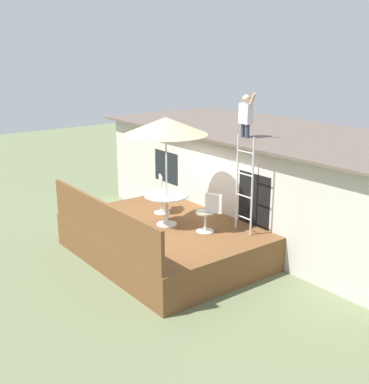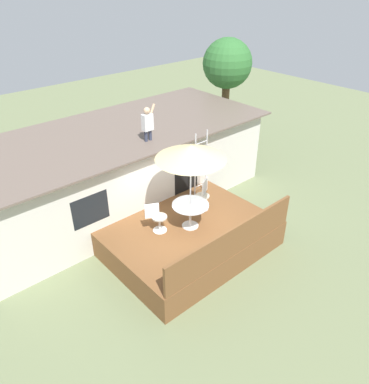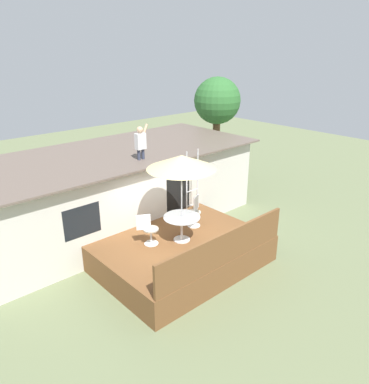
# 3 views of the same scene
# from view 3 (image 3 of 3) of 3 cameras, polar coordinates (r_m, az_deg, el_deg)

# --- Properties ---
(ground_plane) EXTENTS (40.00, 40.00, 0.00)m
(ground_plane) POSITION_cam_3_polar(r_m,az_deg,el_deg) (11.28, -0.51, -10.96)
(ground_plane) COLOR #66704C
(house) EXTENTS (10.50, 4.50, 2.69)m
(house) POSITION_cam_3_polar(r_m,az_deg,el_deg) (13.31, -10.88, 0.36)
(house) COLOR beige
(house) RESTS_ON ground
(deck) EXTENTS (4.64, 3.45, 0.80)m
(deck) POSITION_cam_3_polar(r_m,az_deg,el_deg) (11.07, -0.52, -9.21)
(deck) COLOR brown
(deck) RESTS_ON ground
(deck_railing) EXTENTS (4.54, 0.08, 0.90)m
(deck_railing) POSITION_cam_3_polar(r_m,az_deg,el_deg) (9.62, 6.18, -8.56)
(deck_railing) COLOR brown
(deck_railing) RESTS_ON deck
(patio_table) EXTENTS (1.04, 1.04, 0.74)m
(patio_table) POSITION_cam_3_polar(r_m,az_deg,el_deg) (10.62, -0.43, -4.55)
(patio_table) COLOR silver
(patio_table) RESTS_ON deck
(patio_umbrella) EXTENTS (1.90, 1.90, 2.54)m
(patio_umbrella) POSITION_cam_3_polar(r_m,az_deg,el_deg) (9.98, -0.45, 4.58)
(patio_umbrella) COLOR silver
(patio_umbrella) RESTS_ON deck
(step_ladder) EXTENTS (0.52, 0.04, 2.20)m
(step_ladder) POSITION_cam_3_polar(r_m,az_deg,el_deg) (12.06, 1.18, 1.34)
(step_ladder) COLOR silver
(step_ladder) RESTS_ON deck
(person_figure) EXTENTS (0.47, 0.20, 1.11)m
(person_figure) POSITION_cam_3_polar(r_m,az_deg,el_deg) (11.79, -6.72, 7.81)
(person_figure) COLOR #33384C
(person_figure) RESTS_ON house
(patio_chair_left) EXTENTS (0.58, 0.44, 0.92)m
(patio_chair_left) POSITION_cam_3_polar(r_m,az_deg,el_deg) (10.52, -5.56, -5.74)
(patio_chair_left) COLOR silver
(patio_chair_left) RESTS_ON deck
(patio_chair_right) EXTENTS (0.59, 0.44, 0.92)m
(patio_chair_right) POSITION_cam_3_polar(r_m,az_deg,el_deg) (11.57, 1.57, -3.00)
(patio_chair_right) COLOR silver
(patio_chair_right) RESTS_ON deck
(backyard_tree) EXTENTS (2.12, 2.12, 4.78)m
(backyard_tree) POSITION_cam_3_polar(r_m,az_deg,el_deg) (17.53, 5.02, 13.47)
(backyard_tree) COLOR brown
(backyard_tree) RESTS_ON ground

